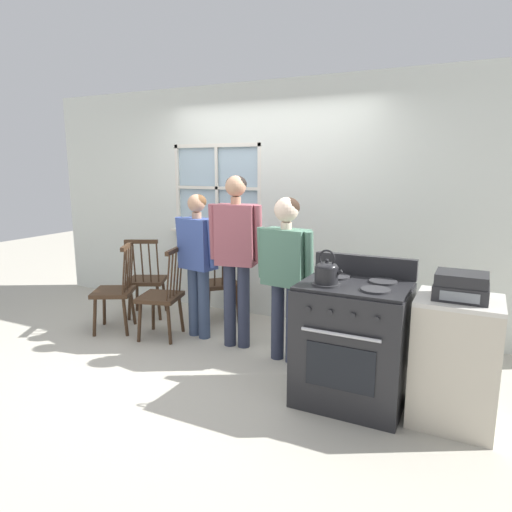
{
  "coord_description": "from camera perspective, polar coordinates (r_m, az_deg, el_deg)",
  "views": [
    {
      "loc": [
        2.2,
        -3.38,
        1.77
      ],
      "look_at": [
        0.45,
        0.11,
        1.0
      ],
      "focal_mm": 32.0,
      "sensor_mm": 36.0,
      "label": 1
    }
  ],
  "objects": [
    {
      "name": "wall_back",
      "position": [
        5.26,
        2.25,
        6.47
      ],
      "size": [
        6.4,
        0.16,
        2.7
      ],
      "color": "silver",
      "rests_on": "ground_plane"
    },
    {
      "name": "side_counter",
      "position": [
        3.51,
        23.56,
        -11.93
      ],
      "size": [
        0.55,
        0.5,
        0.9
      ],
      "color": "beige",
      "rests_on": "ground_plane"
    },
    {
      "name": "chair_near_stove",
      "position": [
        5.57,
        -13.56,
        -3.01
      ],
      "size": [
        0.55,
        0.54,
        0.95
      ],
      "rotation": [
        0.0,
        0.0,
        -2.69
      ],
      "color": "#3D2819",
      "rests_on": "ground_plane"
    },
    {
      "name": "chair_by_window",
      "position": [
        4.85,
        -11.67,
        -5.03
      ],
      "size": [
        0.5,
        0.51,
        0.95
      ],
      "rotation": [
        0.0,
        0.0,
        -1.3
      ],
      "color": "#3D2819",
      "rests_on": "ground_plane"
    },
    {
      "name": "person_teen_center",
      "position": [
        4.39,
        -2.5,
        1.26
      ],
      "size": [
        0.54,
        0.27,
        1.68
      ],
      "rotation": [
        0.0,
        0.0,
        0.17
      ],
      "color": "#2D3347",
      "rests_on": "ground_plane"
    },
    {
      "name": "person_adult_right",
      "position": [
        4.08,
        3.74,
        -0.8
      ],
      "size": [
        0.57,
        0.26,
        1.51
      ],
      "rotation": [
        0.0,
        0.0,
        -0.12
      ],
      "color": "#2D3347",
      "rests_on": "ground_plane"
    },
    {
      "name": "chair_near_wall",
      "position": [
        5.28,
        -4.52,
        -3.52
      ],
      "size": [
        0.58,
        0.58,
        0.95
      ],
      "rotation": [
        0.0,
        0.0,
        -2.37
      ],
      "color": "#3D2819",
      "rests_on": "ground_plane"
    },
    {
      "name": "ground_plane",
      "position": [
        4.4,
        -6.05,
        -12.6
      ],
      "size": [
        16.0,
        16.0,
        0.0
      ],
      "primitive_type": "plane",
      "color": "#B2AD9E"
    },
    {
      "name": "person_elderly_left",
      "position": [
        4.71,
        -7.31,
        0.26
      ],
      "size": [
        0.54,
        0.28,
        1.5
      ],
      "rotation": [
        0.0,
        0.0,
        -0.2
      ],
      "color": "#384766",
      "rests_on": "ground_plane"
    },
    {
      "name": "kettle",
      "position": [
        3.33,
        8.82,
        -1.94
      ],
      "size": [
        0.21,
        0.17,
        0.25
      ],
      "color": "black",
      "rests_on": "stove"
    },
    {
      "name": "potted_plant",
      "position": [
        5.54,
        -4.82,
        3.84
      ],
      "size": [
        0.15,
        0.15,
        0.28
      ],
      "color": "beige",
      "rests_on": "wall_back"
    },
    {
      "name": "stereo",
      "position": [
        3.32,
        24.26,
        -3.48
      ],
      "size": [
        0.34,
        0.29,
        0.18
      ],
      "color": "#232326",
      "rests_on": "side_counter"
    },
    {
      "name": "stove",
      "position": [
        3.56,
        11.97,
        -10.44
      ],
      "size": [
        0.79,
        0.68,
        1.08
      ],
      "color": "#232326",
      "rests_on": "ground_plane"
    },
    {
      "name": "chair_center_cluster",
      "position": [
        5.18,
        -17.19,
        -4.28
      ],
      "size": [
        0.55,
        0.56,
        0.95
      ],
      "rotation": [
        0.0,
        0.0,
        -1.08
      ],
      "color": "#3D2819",
      "rests_on": "ground_plane"
    }
  ]
}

